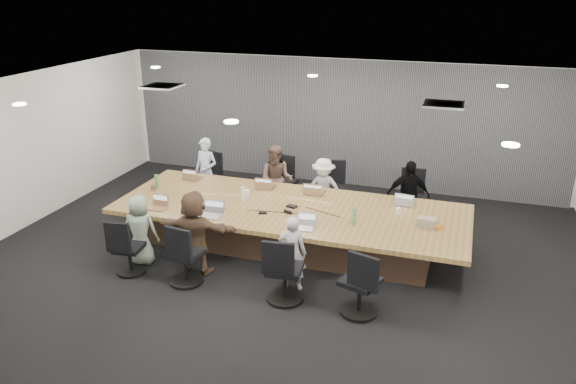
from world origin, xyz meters
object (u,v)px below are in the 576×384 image
(chair_0, at_px, (214,182))
(laptop_5, at_px, (210,216))
(bottle_green_right, at_px, (354,216))
(laptop_2, at_px, (316,192))
(person_3, at_px, (408,196))
(snack_packet, at_px, (435,227))
(chair_1, at_px, (282,186))
(chair_2, at_px, (328,192))
(laptop_6, at_px, (303,229))
(chair_7, at_px, (360,287))
(person_2, at_px, (323,189))
(person_4, at_px, (140,230))
(person_0, at_px, (206,172))
(conference_table, at_px, (290,225))
(canvas_bag, at_px, (427,222))
(laptop_0, at_px, (194,178))
(laptop_4, at_px, (157,209))
(person_6, at_px, (292,253))
(chair_5, at_px, (185,258))
(bottle_clear, at_px, (243,193))
(chair_6, at_px, (285,274))
(person_5, at_px, (195,233))
(person_1, at_px, (277,180))
(stapler, at_px, (288,212))
(laptop_3, at_px, (404,202))
(chair_4, at_px, (129,252))
(bottle_green_left, at_px, (157,181))
(mug_brown, at_px, (153,188))
(chair_3, at_px, (409,202))

(chair_0, height_order, laptop_5, laptop_5)
(bottle_green_right, bearing_deg, laptop_2, 129.47)
(person_3, height_order, snack_packet, person_3)
(chair_1, bearing_deg, chair_2, -171.44)
(laptop_6, distance_m, bottle_green_right, 0.84)
(chair_7, distance_m, laptop_5, 2.87)
(chair_0, relative_size, laptop_2, 2.03)
(person_2, bearing_deg, person_4, -129.68)
(person_0, bearing_deg, conference_table, -22.19)
(chair_0, xyz_separation_m, canvas_bag, (4.55, -1.79, 0.45))
(laptop_0, height_order, laptop_4, same)
(person_6, height_order, snack_packet, person_6)
(chair_5, distance_m, bottle_clear, 1.83)
(conference_table, xyz_separation_m, person_2, (0.23, 1.35, 0.21))
(chair_1, xyz_separation_m, chair_6, (1.20, -3.40, -0.01))
(person_5, distance_m, person_6, 1.61)
(person_1, xyz_separation_m, person_4, (-1.39, -2.70, -0.10))
(chair_7, distance_m, stapler, 2.11)
(person_5, bearing_deg, laptop_2, -127.60)
(person_1, height_order, bottle_clear, person_1)
(person_0, distance_m, person_1, 1.53)
(laptop_3, bearing_deg, chair_4, 35.40)
(laptop_0, xyz_separation_m, laptop_2, (2.48, 0.00, 0.00))
(chair_1, distance_m, person_5, 3.09)
(laptop_4, xyz_separation_m, bottle_green_left, (-0.54, 0.92, 0.12))
(snack_packet, bearing_deg, person_6, -147.30)
(person_4, relative_size, bottle_green_right, 4.34)
(person_1, height_order, snack_packet, person_1)
(person_0, height_order, person_6, person_0)
(person_4, xyz_separation_m, mug_brown, (-0.54, 1.32, 0.20))
(chair_6, bearing_deg, bottle_clear, 121.75)
(chair_7, xyz_separation_m, laptop_0, (-3.83, 2.50, 0.33))
(laptop_6, bearing_deg, stapler, 121.92)
(person_0, xyz_separation_m, person_1, (1.53, 0.00, -0.01))
(chair_4, height_order, laptop_3, laptop_3)
(laptop_0, bearing_deg, chair_1, -149.34)
(laptop_3, bearing_deg, mug_brown, 13.49)
(chair_5, relative_size, person_6, 0.69)
(chair_2, xyz_separation_m, mug_brown, (-2.88, -1.73, 0.36))
(laptop_2, distance_m, laptop_4, 2.84)
(mug_brown, bearing_deg, person_2, 25.52)
(chair_6, distance_m, person_0, 4.10)
(conference_table, xyz_separation_m, chair_4, (-2.11, -1.70, -0.04))
(chair_1, xyz_separation_m, laptop_5, (-0.40, -2.50, 0.32))
(laptop_5, height_order, bottle_green_right, bottle_green_right)
(chair_3, height_order, bottle_green_left, bottle_green_left)
(conference_table, xyz_separation_m, laptop_0, (-2.25, 0.80, 0.35))
(person_0, relative_size, laptop_0, 4.65)
(chair_3, height_order, person_3, person_3)
(bottle_clear, bearing_deg, person_3, 25.26)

